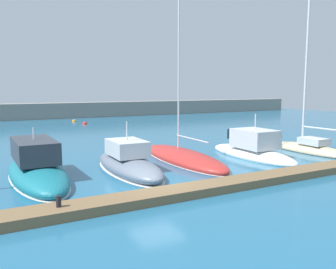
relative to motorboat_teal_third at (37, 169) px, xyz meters
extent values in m
plane|color=#236084|center=(5.02, -4.77, -0.55)|extent=(120.00, 120.00, 0.00)
cube|color=brown|center=(5.02, -6.65, -0.34)|extent=(37.83, 1.45, 0.41)
cube|color=gray|center=(5.02, 39.97, 0.72)|extent=(108.00, 3.13, 2.55)
ellipsoid|color=#19707F|center=(0.00, -0.17, -0.30)|extent=(2.94, 9.23, 1.36)
ellipsoid|color=silver|center=(0.00, -0.17, -0.53)|extent=(2.97, 9.33, 0.12)
cube|color=#333842|center=(-0.01, 0.47, 0.98)|extent=(2.12, 4.39, 1.19)
cube|color=black|center=(-0.02, 1.26, 1.16)|extent=(1.86, 1.12, 0.67)
cylinder|color=silver|center=(-0.01, 0.47, 1.91)|extent=(0.08, 0.08, 0.66)
ellipsoid|color=slate|center=(5.09, -0.91, -0.22)|extent=(2.74, 8.16, 1.22)
ellipsoid|color=silver|center=(5.09, -0.91, -0.53)|extent=(2.77, 8.24, 0.12)
cube|color=silver|center=(5.09, -0.70, 0.85)|extent=(1.97, 2.83, 0.93)
cube|color=black|center=(5.11, 0.28, 0.99)|extent=(1.74, 0.73, 0.52)
cylinder|color=silver|center=(5.09, -0.70, 1.88)|extent=(0.08, 0.08, 1.13)
ellipsoid|color=#B72D28|center=(9.60, 0.30, -0.37)|extent=(3.10, 10.21, 1.14)
ellipsoid|color=silver|center=(9.60, 0.30, -0.53)|extent=(3.13, 10.31, 0.12)
cylinder|color=silver|center=(9.61, 0.94, 7.92)|extent=(0.11, 0.11, 15.43)
cylinder|color=silver|center=(9.56, -0.89, 1.12)|extent=(0.19, 4.00, 0.08)
ellipsoid|color=white|center=(14.77, -0.89, -0.42)|extent=(2.78, 8.41, 1.11)
cube|color=silver|center=(14.76, -1.17, 0.80)|extent=(2.29, 3.06, 1.33)
cube|color=black|center=(14.79, 0.35, 1.00)|extent=(2.03, 0.79, 0.74)
cylinder|color=silver|center=(14.76, -1.17, 2.02)|extent=(0.08, 0.08, 1.12)
ellipsoid|color=beige|center=(20.01, -1.63, -0.44)|extent=(2.15, 7.17, 1.05)
ellipsoid|color=black|center=(20.01, -1.63, -0.53)|extent=(2.18, 7.24, 0.12)
cylinder|color=silver|center=(20.00, -0.94, 6.17)|extent=(0.17, 0.17, 12.16)
cylinder|color=silver|center=(20.01, -2.59, 1.39)|extent=(0.13, 3.06, 0.12)
cube|color=silver|center=(20.01, -2.03, 0.35)|extent=(1.51, 1.99, 0.52)
sphere|color=orange|center=(10.05, 32.70, -0.55)|extent=(0.62, 0.62, 0.62)
sphere|color=red|center=(10.38, 28.02, -0.55)|extent=(0.67, 0.67, 0.67)
cylinder|color=black|center=(-0.15, -6.65, 0.08)|extent=(0.20, 0.20, 0.44)
camera|label=1|loc=(-2.70, -20.10, 4.40)|focal=37.50mm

